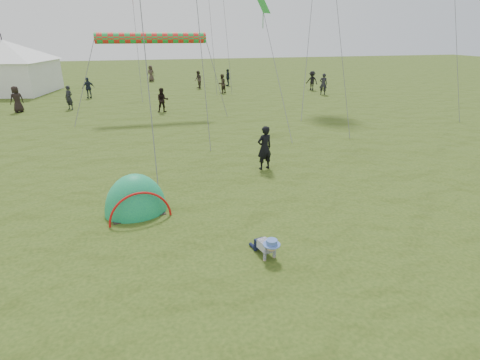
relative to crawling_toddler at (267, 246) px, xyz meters
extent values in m
plane|color=#284013|center=(-0.21, 0.18, -0.28)|extent=(140.00, 140.00, 0.00)
ellipsoid|color=#147465|center=(-3.00, 3.26, -0.28)|extent=(2.07, 1.81, 2.35)
imported|color=black|center=(1.85, 5.86, 0.57)|extent=(0.71, 0.56, 1.71)
imported|color=#3E352E|center=(2.76, 28.60, 0.53)|extent=(0.74, 0.88, 1.63)
imported|color=#1D2533|center=(-6.58, 25.35, 0.54)|extent=(1.04, 0.75, 1.64)
imported|color=black|center=(-14.06, 29.28, 0.52)|extent=(0.80, 1.13, 1.60)
imported|color=#3F332C|center=(-1.33, 35.35, 0.55)|extent=(0.97, 0.85, 1.67)
imported|color=black|center=(12.45, 22.31, 0.60)|extent=(0.77, 0.68, 1.77)
imported|color=#30271E|center=(4.33, 25.33, 0.52)|extent=(0.99, 0.95, 1.60)
imported|color=black|center=(5.87, 29.75, 0.53)|extent=(0.73, 1.03, 1.62)
imported|color=black|center=(12.62, 24.92, 0.57)|extent=(1.19, 1.25, 1.70)
imported|color=black|center=(-10.54, 20.58, 0.57)|extent=(0.99, 0.92, 1.70)
imported|color=black|center=(-7.34, 20.69, 0.52)|extent=(0.70, 0.65, 1.61)
imported|color=black|center=(-1.21, 18.13, 0.51)|extent=(0.79, 0.63, 1.58)
cylinder|color=red|center=(-1.63, 17.14, 4.38)|extent=(6.46, 0.64, 0.64)
plane|color=#1C891F|center=(4.28, 13.93, 6.05)|extent=(0.98, 0.98, 0.80)
camera|label=1|loc=(-2.54, -7.24, 4.72)|focal=28.00mm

